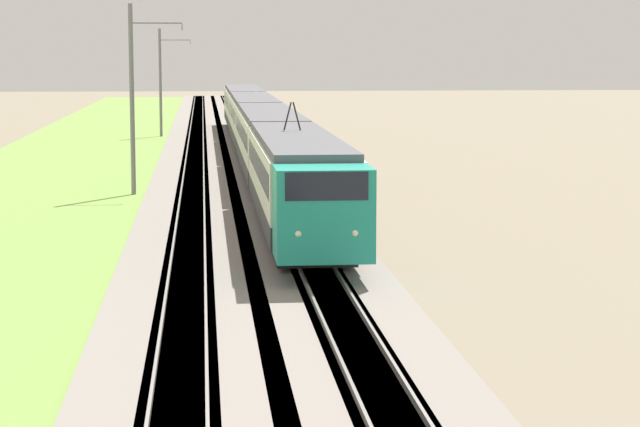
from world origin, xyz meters
The scene contains 8 objects.
ballast_main centered at (50.00, 0.00, 0.15)m, with size 240.00×4.40×0.30m.
ballast_adjacent centered at (50.00, -3.90, 0.15)m, with size 240.00×4.40×0.30m.
track_main centered at (50.00, 0.00, 0.16)m, with size 240.00×1.57×0.45m.
track_adjacent centered at (50.00, -3.90, 0.16)m, with size 240.00×1.57×0.45m.
grass_verge centered at (50.00, 6.62, 0.06)m, with size 240.00×13.94×0.12m.
passenger_train centered at (59.36, -3.90, 2.33)m, with size 78.85×2.91×4.98m.
catenary_mast_mid centered at (45.22, 2.74, 4.70)m, with size 0.22×2.56×9.10m.
catenary_mast_far centered at (85.80, 2.74, 4.47)m, with size 0.22×2.56×8.65m.
Camera 1 is at (-14.31, -0.51, 6.93)m, focal length 70.00 mm.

